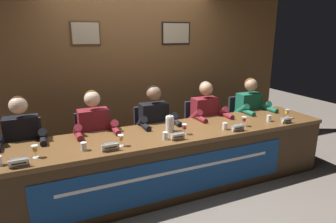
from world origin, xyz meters
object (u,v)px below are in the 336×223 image
object	(u,v)px
water_cup_center	(165,136)
chair_far_right	(242,125)
nameplate_left	(110,147)
nameplate_center	(178,136)
panelist_left	(95,133)
chair_center	(151,140)
juice_glass_center	(184,127)
juice_glass_far_right	(287,112)
nameplate_far_left	(19,163)
panelist_center	(156,125)
chair_left	(94,148)
panelist_far_right	(252,112)
water_cup_far_right	(269,119)
panelist_far_left	(23,143)
juice_glass_right	(244,120)
water_cup_right	(225,126)
chair_far_left	(27,159)
panelist_right	(207,118)
chair_right	(200,132)
water_pitcher_central	(170,124)
nameplate_far_right	(287,120)
nameplate_right	(238,128)
juice_glass_far_left	(35,149)
juice_glass_left	(121,138)
water_cup_left	(84,147)

from	to	relation	value
water_cup_center	chair_far_right	bearing A→B (deg)	25.38
nameplate_left	nameplate_center	distance (m)	0.75
panelist_left	chair_center	size ratio (longest dim) A/B	1.36
juice_glass_center	juice_glass_far_right	size ratio (longest dim) A/B	1.00
nameplate_far_left	nameplate_center	bearing A→B (deg)	1.22
panelist_center	water_cup_center	bearing A→B (deg)	-102.13
juice_glass_far_right	chair_left	bearing A→B (deg)	163.69
juice_glass_center	panelist_far_right	distance (m)	1.55
chair_center	water_cup_far_right	world-z (taller)	chair_center
chair_left	panelist_far_left	bearing A→B (deg)	-165.80
juice_glass_right	water_cup_right	xyz separation A→B (m)	(-0.29, -0.01, -0.05)
chair_far_left	water_cup_right	bearing A→B (deg)	-19.47
juice_glass_right	panelist_far_right	size ratio (longest dim) A/B	0.10
water_cup_center	panelist_right	world-z (taller)	panelist_right
panelist_left	panelist_right	distance (m)	1.57
water_cup_center	juice_glass_right	xyz separation A→B (m)	(1.09, 0.02, 0.05)
juice_glass_center	panelist_right	distance (m)	0.86
chair_right	water_pitcher_central	bearing A→B (deg)	-142.53
chair_far_right	water_pitcher_central	size ratio (longest dim) A/B	4.27
nameplate_far_left	nameplate_far_right	world-z (taller)	same
chair_left	water_pitcher_central	bearing A→B (deg)	-35.77
panelist_center	nameplate_right	bearing A→B (deg)	-42.05
panelist_far_right	water_pitcher_central	xyz separation A→B (m)	(-1.55, -0.39, 0.13)
panelist_left	nameplate_right	xyz separation A→B (m)	(1.57, -0.70, 0.07)
chair_center	water_cup_right	world-z (taller)	chair_center
nameplate_right	panelist_center	bearing A→B (deg)	137.95
panelist_left	nameplate_right	distance (m)	1.72
nameplate_far_left	nameplate_left	distance (m)	0.82
panelist_left	water_cup_right	bearing A→B (deg)	-22.20
juice_glass_center	juice_glass_far_right	xyz separation A→B (m)	(1.59, 0.01, 0.00)
nameplate_left	juice_glass_far_right	xyz separation A→B (m)	(2.48, 0.14, 0.05)
juice_glass_far_left	chair_far_right	size ratio (longest dim) A/B	0.14
nameplate_far_left	juice_glass_left	xyz separation A→B (m)	(0.94, 0.11, 0.05)
juice_glass_far_left	nameplate_far_right	size ratio (longest dim) A/B	0.80
panelist_center	juice_glass_center	world-z (taller)	panelist_center
nameplate_far_right	juice_glass_far_right	distance (m)	0.25
panelist_right	panelist_far_right	bearing A→B (deg)	0.00
water_cup_left	chair_far_left	bearing A→B (deg)	127.15
chair_far_left	panelist_right	xyz separation A→B (m)	(2.36, -0.20, 0.28)
juice_glass_center	nameplate_far_right	xyz separation A→B (m)	(1.42, -0.15, -0.05)
juice_glass_right	nameplate_left	bearing A→B (deg)	-177.00
nameplate_far_left	nameplate_left	bearing A→B (deg)	2.31
chair_left	nameplate_right	size ratio (longest dim) A/B	5.61
panelist_center	nameplate_center	xyz separation A→B (m)	(-0.01, -0.67, 0.07)
panelist_left	nameplate_center	xyz separation A→B (m)	(0.78, -0.67, 0.07)
nameplate_far_right	chair_right	bearing A→B (deg)	130.31
juice_glass_center	nameplate_right	bearing A→B (deg)	-13.41
panelist_center	water_cup_right	world-z (taller)	panelist_center
chair_far_right	nameplate_left	bearing A→B (deg)	-159.45
nameplate_far_left	panelist_right	bearing A→B (deg)	16.70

